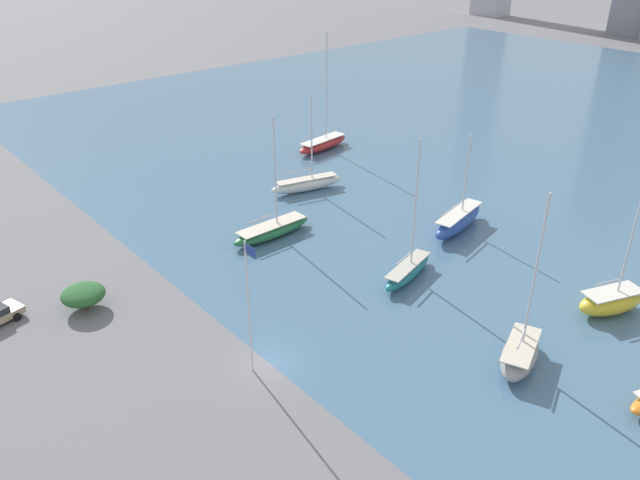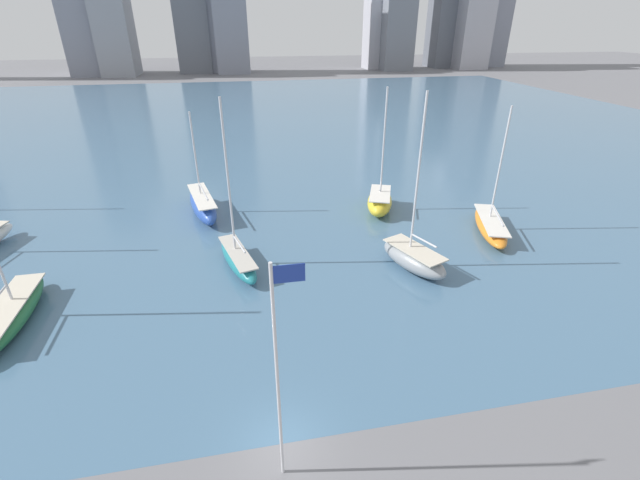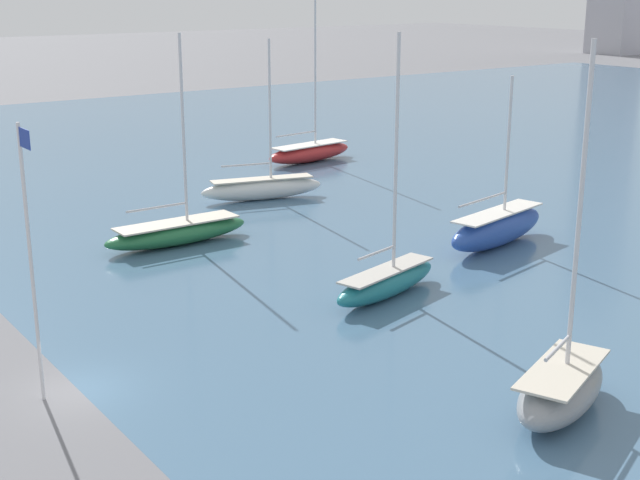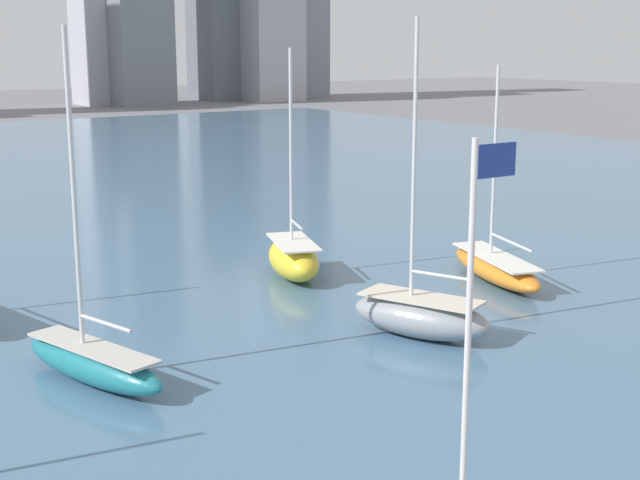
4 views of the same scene
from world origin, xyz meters
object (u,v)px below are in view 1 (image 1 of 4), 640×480
Objects in this scene: sailboat_white at (307,184)px; sailboat_blue at (458,220)px; sailboat_red at (323,143)px; sailboat_green at (272,230)px; sailboat_teal at (408,270)px; sailboat_gray at (520,353)px; flag_pole at (249,304)px; sailboat_yellow at (611,301)px.

sailboat_white reaches higher than sailboat_blue.
sailboat_green is (17.28, -21.95, -0.12)m from sailboat_red.
sailboat_white is at bearing -176.19° from sailboat_blue.
sailboat_blue is at bearing 90.92° from sailboat_teal.
sailboat_green is at bearing 161.09° from sailboat_gray.
flag_pole is at bearing -31.83° from sailboat_white.
sailboat_yellow is at bearing 15.70° from sailboat_teal.
sailboat_red is 1.26× the size of sailboat_green.
sailboat_gray is (28.83, 1.52, 0.21)m from sailboat_green.
sailboat_red is at bearing 133.21° from flag_pole.
sailboat_green is at bearing -59.23° from sailboat_red.
sailboat_yellow is 32.69m from sailboat_green.
sailboat_white is (-23.63, 24.61, -4.98)m from flag_pole.
sailboat_red reaches higher than sailboat_blue.
sailboat_teal is 22.90m from sailboat_white.
sailboat_gray is at bearing -31.34° from sailboat_red.
sailboat_yellow is 17.34m from sailboat_teal.
sailboat_teal is 1.29× the size of sailboat_blue.
sailboat_blue is (-3.29, 11.53, 0.25)m from sailboat_teal.
flag_pole is 1.05× the size of sailboat_blue.
sailboat_teal is 11.99m from sailboat_blue.
sailboat_gray is (17.19, -14.50, -0.10)m from sailboat_blue.
sailboat_blue is 22.49m from sailboat_gray.
sailboat_green is at bearing -135.39° from sailboat_yellow.
sailboat_gray reaches higher than sailboat_green.
sailboat_teal is at bearing 146.01° from sailboat_gray.
sailboat_yellow is 0.94× the size of sailboat_teal.
sailboat_red is (-32.22, 17.46, 0.06)m from sailboat_teal.
flag_pole is at bearing -54.24° from sailboat_red.
sailboat_teal is 0.83× the size of sailboat_red.
sailboat_blue is at bearing -19.03° from sailboat_red.
sailboat_blue is (18.78, 5.42, 0.22)m from sailboat_white.
sailboat_blue is (-18.20, 2.68, 0.00)m from sailboat_yellow.
sailboat_gray reaches higher than sailboat_blue.
sailboat_teal is 1.13× the size of sailboat_white.
flag_pole is 0.84× the size of sailboat_green.
flag_pole is 30.79m from sailboat_blue.
sailboat_white is 15.22m from sailboat_red.
sailboat_gray is (-1.01, -11.82, -0.09)m from sailboat_yellow.
flag_pole is 20.42m from sailboat_gray.
sailboat_teal reaches higher than flag_pole.
sailboat_green reaches higher than sailboat_white.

